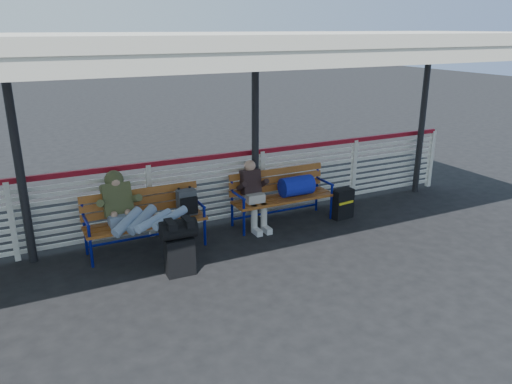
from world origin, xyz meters
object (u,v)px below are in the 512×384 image
luggage_stack (179,245)px  suitcase_side (342,204)px  traveler_man (140,215)px  bench_right (289,189)px  companion_person (254,194)px  bench_left (154,212)px

luggage_stack → suitcase_side: luggage_stack is taller
traveler_man → suitcase_side: traveler_man is taller
bench_right → suitcase_side: size_ratio=3.39×
companion_person → bench_right: bearing=0.7°
luggage_stack → suitcase_side: 3.34m
traveler_man → companion_person: (2.00, 0.37, -0.10)m
bench_left → traveler_man: (-0.30, -0.35, 0.12)m
bench_left → companion_person: size_ratio=1.57×
luggage_stack → bench_left: 1.05m
luggage_stack → companion_person: companion_person is taller
luggage_stack → traveler_man: traveler_man is taller
luggage_stack → bench_left: bench_left is taller
suitcase_side → luggage_stack: bearing=-174.0°
bench_left → bench_right: 2.37m
luggage_stack → suitcase_side: bearing=15.1°
bench_left → traveler_man: bearing=-129.9°
luggage_stack → companion_person: 1.97m
companion_person → suitcase_side: bearing=-10.5°
luggage_stack → bench_right: (2.32, 1.07, 0.16)m
suitcase_side → bench_left: bearing=168.0°
luggage_stack → bench_right: 2.56m
bench_left → companion_person: companion_person is taller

